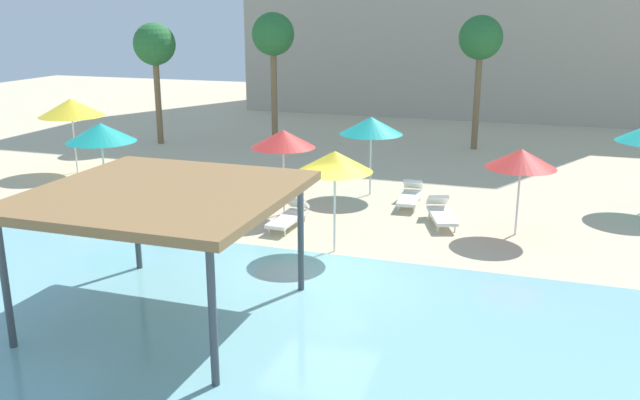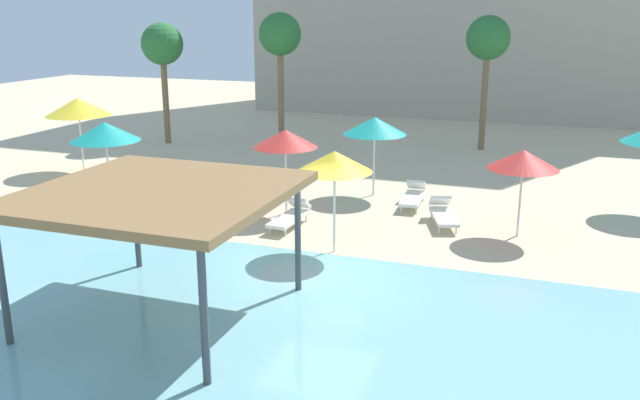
{
  "view_description": "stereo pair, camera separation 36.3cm",
  "coord_description": "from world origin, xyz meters",
  "px_view_note": "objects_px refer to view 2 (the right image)",
  "views": [
    {
      "loc": [
        4.6,
        -13.85,
        6.05
      ],
      "look_at": [
        -0.67,
        2.0,
        1.3
      ],
      "focal_mm": 37.65,
      "sensor_mm": 36.0,
      "label": 1
    },
    {
      "loc": [
        4.95,
        -13.73,
        6.05
      ],
      "look_at": [
        -0.67,
        2.0,
        1.3
      ],
      "focal_mm": 37.65,
      "sensor_mm": 36.0,
      "label": 2
    }
  ],
  "objects_px": {
    "beach_umbrella_yellow_0": "(78,107)",
    "beach_umbrella_yellow_4": "(335,162)",
    "shade_pavilion": "(159,196)",
    "beach_umbrella_teal_5": "(375,126)",
    "lounge_chair_1": "(266,185)",
    "palm_tree_2": "(280,37)",
    "lounge_chair_2": "(138,179)",
    "lounge_chair_4": "(291,215)",
    "beach_umbrella_teal_1": "(105,132)",
    "lounge_chair_3": "(443,213)",
    "lounge_chair_0": "(413,195)",
    "palm_tree_0": "(162,46)",
    "palm_tree_1": "(488,41)",
    "beach_umbrella_red_3": "(285,139)",
    "beach_umbrella_red_7": "(523,160)"
  },
  "relations": [
    {
      "from": "beach_umbrella_teal_5",
      "to": "lounge_chair_2",
      "type": "distance_m",
      "value": 8.48
    },
    {
      "from": "palm_tree_0",
      "to": "palm_tree_1",
      "type": "bearing_deg",
      "value": 13.43
    },
    {
      "from": "palm_tree_0",
      "to": "beach_umbrella_red_7",
      "type": "bearing_deg",
      "value": -27.33
    },
    {
      "from": "lounge_chair_2",
      "to": "palm_tree_0",
      "type": "bearing_deg",
      "value": -159.8
    },
    {
      "from": "beach_umbrella_yellow_4",
      "to": "beach_umbrella_red_7",
      "type": "xyz_separation_m",
      "value": [
        4.39,
        2.89,
        -0.22
      ]
    },
    {
      "from": "beach_umbrella_yellow_4",
      "to": "lounge_chair_0",
      "type": "height_order",
      "value": "beach_umbrella_yellow_4"
    },
    {
      "from": "lounge_chair_3",
      "to": "palm_tree_2",
      "type": "relative_size",
      "value": 0.33
    },
    {
      "from": "beach_umbrella_red_3",
      "to": "lounge_chair_2",
      "type": "height_order",
      "value": "beach_umbrella_red_3"
    },
    {
      "from": "lounge_chair_2",
      "to": "palm_tree_0",
      "type": "height_order",
      "value": "palm_tree_0"
    },
    {
      "from": "lounge_chair_4",
      "to": "beach_umbrella_teal_1",
      "type": "bearing_deg",
      "value": -89.96
    },
    {
      "from": "lounge_chair_0",
      "to": "lounge_chair_2",
      "type": "relative_size",
      "value": 0.99
    },
    {
      "from": "shade_pavilion",
      "to": "beach_umbrella_teal_5",
      "type": "height_order",
      "value": "shade_pavilion"
    },
    {
      "from": "beach_umbrella_yellow_0",
      "to": "lounge_chair_4",
      "type": "height_order",
      "value": "beach_umbrella_yellow_0"
    },
    {
      "from": "beach_umbrella_red_7",
      "to": "lounge_chair_1",
      "type": "bearing_deg",
      "value": 169.02
    },
    {
      "from": "lounge_chair_1",
      "to": "lounge_chair_3",
      "type": "bearing_deg",
      "value": 77.27
    },
    {
      "from": "beach_umbrella_yellow_4",
      "to": "palm_tree_1",
      "type": "height_order",
      "value": "palm_tree_1"
    },
    {
      "from": "beach_umbrella_teal_1",
      "to": "lounge_chair_0",
      "type": "distance_m",
      "value": 10.0
    },
    {
      "from": "lounge_chair_1",
      "to": "palm_tree_2",
      "type": "bearing_deg",
      "value": -162.32
    },
    {
      "from": "lounge_chair_4",
      "to": "palm_tree_0",
      "type": "relative_size",
      "value": 0.35
    },
    {
      "from": "lounge_chair_3",
      "to": "palm_tree_0",
      "type": "height_order",
      "value": "palm_tree_0"
    },
    {
      "from": "beach_umbrella_red_3",
      "to": "lounge_chair_3",
      "type": "height_order",
      "value": "beach_umbrella_red_3"
    },
    {
      "from": "beach_umbrella_red_7",
      "to": "shade_pavilion",
      "type": "bearing_deg",
      "value": -129.98
    },
    {
      "from": "shade_pavilion",
      "to": "beach_umbrella_teal_1",
      "type": "bearing_deg",
      "value": 133.26
    },
    {
      "from": "beach_umbrella_yellow_4",
      "to": "lounge_chair_2",
      "type": "relative_size",
      "value": 1.37
    },
    {
      "from": "palm_tree_0",
      "to": "beach_umbrella_teal_1",
      "type": "bearing_deg",
      "value": -68.29
    },
    {
      "from": "beach_umbrella_yellow_0",
      "to": "beach_umbrella_teal_1",
      "type": "bearing_deg",
      "value": -42.06
    },
    {
      "from": "beach_umbrella_yellow_4",
      "to": "lounge_chair_0",
      "type": "relative_size",
      "value": 1.38
    },
    {
      "from": "palm_tree_1",
      "to": "lounge_chair_3",
      "type": "bearing_deg",
      "value": -88.84
    },
    {
      "from": "lounge_chair_2",
      "to": "lounge_chair_4",
      "type": "xyz_separation_m",
      "value": [
        6.65,
        -2.15,
        0.0
      ]
    },
    {
      "from": "lounge_chair_2",
      "to": "beach_umbrella_teal_5",
      "type": "bearing_deg",
      "value": 98.77
    },
    {
      "from": "beach_umbrella_yellow_4",
      "to": "beach_umbrella_red_7",
      "type": "height_order",
      "value": "beach_umbrella_yellow_4"
    },
    {
      "from": "lounge_chair_0",
      "to": "palm_tree_0",
      "type": "relative_size",
      "value": 0.35
    },
    {
      "from": "shade_pavilion",
      "to": "beach_umbrella_red_7",
      "type": "relative_size",
      "value": 1.99
    },
    {
      "from": "beach_umbrella_yellow_4",
      "to": "lounge_chair_1",
      "type": "distance_m",
      "value": 6.32
    },
    {
      "from": "palm_tree_1",
      "to": "lounge_chair_1",
      "type": "bearing_deg",
      "value": -120.12
    },
    {
      "from": "shade_pavilion",
      "to": "beach_umbrella_teal_5",
      "type": "bearing_deg",
      "value": 81.74
    },
    {
      "from": "lounge_chair_3",
      "to": "palm_tree_1",
      "type": "relative_size",
      "value": 0.34
    },
    {
      "from": "beach_umbrella_yellow_4",
      "to": "lounge_chair_0",
      "type": "xyz_separation_m",
      "value": [
        1.03,
        4.91,
        -2.06
      ]
    },
    {
      "from": "lounge_chair_1",
      "to": "lounge_chair_2",
      "type": "distance_m",
      "value": 4.63
    },
    {
      "from": "beach_umbrella_yellow_4",
      "to": "palm_tree_0",
      "type": "distance_m",
      "value": 16.73
    },
    {
      "from": "beach_umbrella_yellow_0",
      "to": "beach_umbrella_yellow_4",
      "type": "bearing_deg",
      "value": -23.66
    },
    {
      "from": "beach_umbrella_yellow_4",
      "to": "lounge_chair_1",
      "type": "height_order",
      "value": "beach_umbrella_yellow_4"
    },
    {
      "from": "lounge_chair_4",
      "to": "palm_tree_0",
      "type": "distance_m",
      "value": 14.75
    },
    {
      "from": "palm_tree_0",
      "to": "palm_tree_1",
      "type": "distance_m",
      "value": 14.49
    },
    {
      "from": "beach_umbrella_yellow_0",
      "to": "beach_umbrella_yellow_4",
      "type": "xyz_separation_m",
      "value": [
        12.03,
        -5.27,
        -0.12
      ]
    },
    {
      "from": "shade_pavilion",
      "to": "beach_umbrella_teal_1",
      "type": "xyz_separation_m",
      "value": [
        -6.27,
        6.67,
        -0.22
      ]
    },
    {
      "from": "lounge_chair_3",
      "to": "palm_tree_0",
      "type": "distance_m",
      "value": 16.96
    },
    {
      "from": "shade_pavilion",
      "to": "lounge_chair_4",
      "type": "distance_m",
      "value": 6.75
    },
    {
      "from": "shade_pavilion",
      "to": "lounge_chair_0",
      "type": "distance_m",
      "value": 10.38
    },
    {
      "from": "beach_umbrella_teal_5",
      "to": "lounge_chair_1",
      "type": "height_order",
      "value": "beach_umbrella_teal_5"
    }
  ]
}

